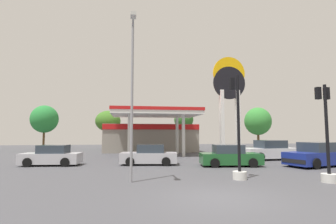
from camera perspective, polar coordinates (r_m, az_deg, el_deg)
ground_plane at (r=9.36m, az=11.37°, el=-18.25°), size 90.00×90.00×0.00m
gas_station at (r=31.68m, az=-3.94°, el=-5.17°), size 11.18×12.49×4.69m
station_pole_sign at (r=29.30m, az=13.52°, el=4.19°), size 3.67×0.56×10.79m
car_0 at (r=18.13m, az=13.64°, el=-9.58°), size 4.21×2.21×1.44m
car_1 at (r=20.15m, az=30.30°, el=-8.35°), size 4.85×3.00×1.62m
car_2 at (r=23.51m, az=21.61°, el=-8.06°), size 4.71×2.36×1.64m
car_3 at (r=19.73m, az=-24.51°, el=-8.94°), size 4.07×2.09×1.41m
car_4 at (r=18.49m, az=-4.21°, el=-9.65°), size 4.16×2.25×1.42m
traffic_signal_0 at (r=12.93m, az=15.40°, el=-7.69°), size 0.66×0.69×5.06m
traffic_signal_1 at (r=13.82m, az=31.94°, el=-6.79°), size 0.68×0.70×4.46m
tree_0 at (r=39.16m, az=-25.83°, el=-1.44°), size 3.65×3.65×6.10m
tree_1 at (r=37.73m, az=-13.24°, el=-2.01°), size 3.58×3.58×5.50m
tree_2 at (r=39.92m, az=3.53°, el=-1.75°), size 2.98×2.98×5.73m
tree_3 at (r=43.35m, az=19.39°, el=-1.96°), size 4.19×4.19×6.40m
corner_streetlamp at (r=11.88m, az=-7.99°, el=6.01°), size 0.24×1.48×7.40m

